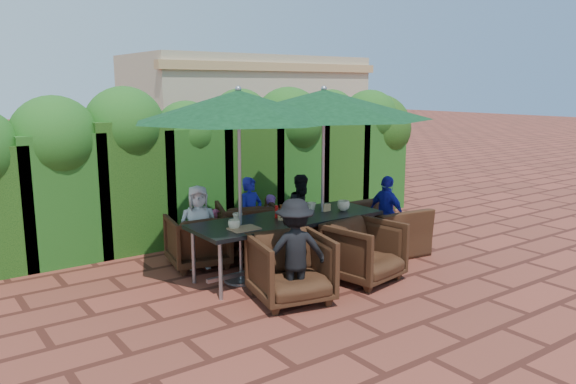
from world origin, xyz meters
TOP-DOWN VIEW (x-y plane):
  - ground at (0.00, 0.00)m, footprint 80.00×80.00m
  - dining_table at (-0.21, -0.06)m, footprint 2.62×0.90m
  - umbrella_left at (-0.90, 0.01)m, footprint 2.59×2.59m
  - umbrella_right at (0.39, -0.04)m, footprint 2.88×2.88m
  - chair_far_left at (-1.06, 0.88)m, footprint 0.90×0.86m
  - chair_far_mid at (-0.22, 0.96)m, footprint 1.06×1.03m
  - chair_far_right at (0.67, 1.00)m, footprint 0.70×0.65m
  - chair_near_left at (-0.78, -0.91)m, footprint 0.99×0.95m
  - chair_near_right at (0.39, -0.89)m, footprint 0.95×0.91m
  - chair_end_right at (1.54, -0.13)m, footprint 0.83×1.16m
  - adult_far_left at (-1.07, 0.83)m, footprint 0.64×0.51m
  - adult_far_mid at (-0.17, 0.93)m, footprint 0.48×0.42m
  - adult_far_right at (0.70, 0.81)m, footprint 0.55×0.34m
  - adult_near_left at (-0.76, -0.96)m, footprint 0.86×0.65m
  - adult_end_right at (1.59, -0.11)m, footprint 0.36×0.68m
  - child_left at (-0.71, 0.98)m, footprint 0.32×0.29m
  - child_right at (0.21, 0.93)m, footprint 0.32×0.26m
  - pedestrian_a at (1.32, 4.23)m, footprint 1.83×1.05m
  - pedestrian_b at (2.22, 4.37)m, footprint 0.80×0.54m
  - pedestrian_c at (3.18, 4.41)m, footprint 1.22×1.07m
  - cup_a at (-1.09, -0.18)m, footprint 0.15×0.15m
  - cup_b at (-0.88, 0.09)m, footprint 0.13×0.13m
  - cup_c at (-0.21, -0.25)m, footprint 0.16×0.16m
  - cup_d at (0.30, 0.08)m, footprint 0.12×0.12m
  - cup_e at (0.67, -0.16)m, footprint 0.17×0.17m
  - ketchup_bottle at (-0.34, 0.01)m, footprint 0.04×0.04m
  - sauce_bottle at (-0.26, 0.01)m, footprint 0.04×0.04m
  - serving_tray at (-1.00, -0.25)m, footprint 0.35×0.25m
  - number_block_left at (-0.34, -0.13)m, footprint 0.12×0.06m
  - number_block_right at (0.45, -0.05)m, footprint 0.12×0.06m
  - hedge_wall at (-0.20, 2.32)m, footprint 9.10×1.60m
  - building at (3.50, 6.99)m, footprint 6.20×3.08m

SIDE VIEW (x-z plane):
  - ground at x=0.00m, z-range 0.00..0.00m
  - chair_far_right at x=0.67m, z-range 0.00..0.71m
  - child_left at x=-0.71m, z-range 0.00..0.74m
  - chair_far_left at x=-1.06m, z-range 0.00..0.80m
  - chair_near_right at x=0.39m, z-range 0.00..0.85m
  - child_right at x=0.21m, z-range 0.00..0.85m
  - chair_far_mid at x=-0.22m, z-range 0.00..0.86m
  - chair_near_left at x=-0.78m, z-range 0.00..0.86m
  - chair_end_right at x=1.54m, z-range 0.00..0.94m
  - adult_far_right at x=0.70m, z-range 0.00..1.13m
  - adult_far_left at x=-1.07m, z-range 0.00..1.14m
  - adult_end_right at x=1.59m, z-range 0.00..1.14m
  - adult_far_mid at x=-0.17m, z-range 0.00..1.15m
  - adult_near_left at x=-0.76m, z-range 0.00..1.22m
  - dining_table at x=-0.21m, z-range 0.30..1.05m
  - serving_tray at x=-1.00m, z-range 0.75..0.77m
  - pedestrian_b at x=2.22m, z-range 0.00..1.58m
  - number_block_left at x=-0.34m, z-range 0.75..0.85m
  - number_block_right at x=0.45m, z-range 0.75..0.85m
  - cup_d at x=0.30m, z-range 0.75..0.87m
  - cup_a at x=-1.09m, z-range 0.75..0.87m
  - cup_b at x=-0.88m, z-range 0.75..0.87m
  - cup_c at x=-0.21m, z-range 0.75..0.87m
  - cup_e at x=0.67m, z-range 0.75..0.89m
  - ketchup_bottle at x=-0.34m, z-range 0.75..0.92m
  - sauce_bottle at x=-0.26m, z-range 0.75..0.92m
  - pedestrian_c at x=3.18m, z-range 0.00..1.76m
  - pedestrian_a at x=1.32m, z-range 0.00..1.85m
  - hedge_wall at x=-0.20m, z-range 0.13..2.58m
  - building at x=3.50m, z-range 0.01..3.21m
  - umbrella_left at x=-0.90m, z-range 0.98..3.44m
  - umbrella_right at x=0.39m, z-range 0.98..3.44m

